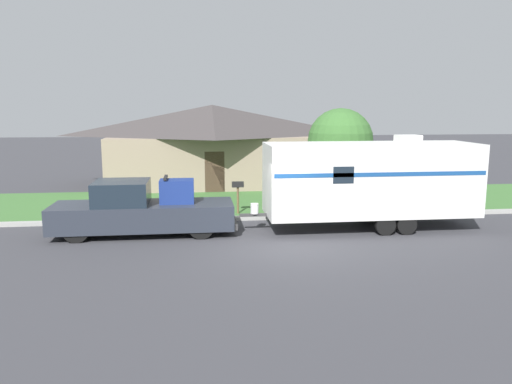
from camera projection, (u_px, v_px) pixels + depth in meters
The scene contains 8 objects.
ground_plane at pixel (277, 246), 15.73m from camera, with size 120.00×120.00×0.00m, color #38383D.
curb_strip at pixel (262, 218), 19.39m from camera, with size 80.00×0.30×0.14m.
lawn_strip at pixel (252, 202), 22.98m from camera, with size 80.00×7.00×0.03m.
house_across_street at pixel (212, 143), 28.05m from camera, with size 11.96×6.55×4.44m.
pickup_truck at pixel (142, 211), 16.99m from camera, with size 6.20×1.93×2.00m.
travel_trailer at pixel (370, 179), 17.76m from camera, with size 8.39×2.41×3.34m.
mailbox at pixel (238, 189), 20.20m from camera, with size 0.48×0.20×1.34m.
tree_in_yard at pixel (340, 141), 21.34m from camera, with size 2.78×2.78×4.28m.
Camera 1 is at (-2.46, -15.04, 4.33)m, focal length 35.00 mm.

